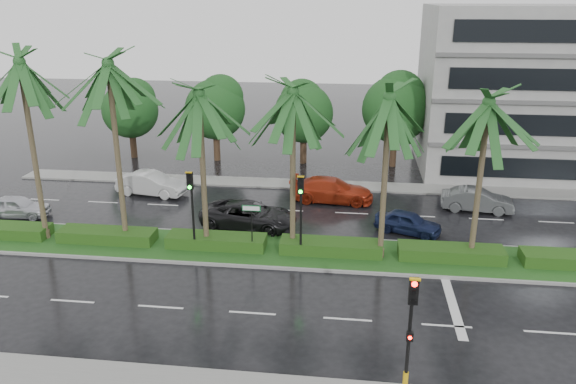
# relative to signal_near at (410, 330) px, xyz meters

# --- Properties ---
(ground) EXTENTS (120.00, 120.00, 0.00)m
(ground) POSITION_rel_signal_near_xyz_m (-6.00, 9.39, -2.50)
(ground) COLOR black
(ground) RESTS_ON ground
(far_sidewalk) EXTENTS (40.00, 2.00, 0.12)m
(far_sidewalk) POSITION_rel_signal_near_xyz_m (-6.00, 21.39, -2.44)
(far_sidewalk) COLOR slate
(far_sidewalk) RESTS_ON ground
(median) EXTENTS (36.00, 4.00, 0.15)m
(median) POSITION_rel_signal_near_xyz_m (-6.00, 10.39, -2.42)
(median) COLOR gray
(median) RESTS_ON ground
(hedge) EXTENTS (35.20, 1.40, 0.60)m
(hedge) POSITION_rel_signal_near_xyz_m (-6.00, 10.39, -2.05)
(hedge) COLOR #1D3F12
(hedge) RESTS_ON median
(lane_markings) EXTENTS (34.00, 13.06, 0.01)m
(lane_markings) POSITION_rel_signal_near_xyz_m (-2.96, 8.96, -2.50)
(lane_markings) COLOR silver
(lane_markings) RESTS_ON ground
(palm_row) EXTENTS (26.30, 4.20, 10.22)m
(palm_row) POSITION_rel_signal_near_xyz_m (-7.26, 10.41, 5.50)
(palm_row) COLOR #473C29
(palm_row) RESTS_ON median
(signal_near) EXTENTS (0.34, 0.45, 4.36)m
(signal_near) POSITION_rel_signal_near_xyz_m (0.00, 0.00, 0.00)
(signal_near) COLOR black
(signal_near) RESTS_ON near_sidewalk
(signal_median_left) EXTENTS (0.34, 0.42, 4.36)m
(signal_median_left) POSITION_rel_signal_near_xyz_m (-10.00, 9.69, 0.49)
(signal_median_left) COLOR black
(signal_median_left) RESTS_ON median
(signal_median_right) EXTENTS (0.34, 0.42, 4.36)m
(signal_median_right) POSITION_rel_signal_near_xyz_m (-4.50, 9.69, 0.49)
(signal_median_right) COLOR black
(signal_median_right) RESTS_ON median
(street_sign) EXTENTS (0.95, 0.09, 2.60)m
(street_sign) POSITION_rel_signal_near_xyz_m (-7.00, 9.87, -0.38)
(street_sign) COLOR black
(street_sign) RESTS_ON median
(bg_trees) EXTENTS (32.68, 5.11, 7.38)m
(bg_trees) POSITION_rel_signal_near_xyz_m (-4.94, 26.98, 1.95)
(bg_trees) COLOR #372419
(bg_trees) RESTS_ON ground
(building) EXTENTS (16.00, 10.00, 12.00)m
(building) POSITION_rel_signal_near_xyz_m (11.00, 27.39, 3.50)
(building) COLOR gray
(building) RESTS_ON ground
(car_silver) EXTENTS (1.84, 3.96, 1.31)m
(car_silver) POSITION_rel_signal_near_xyz_m (-22.00, 13.39, -1.85)
(car_silver) COLOR silver
(car_silver) RESTS_ON ground
(car_white) EXTENTS (2.33, 4.84, 1.53)m
(car_white) POSITION_rel_signal_near_xyz_m (-15.36, 18.23, -1.74)
(car_white) COLOR #BABABA
(car_white) RESTS_ON ground
(car_darkgrey) EXTENTS (3.34, 5.80, 1.52)m
(car_darkgrey) POSITION_rel_signal_near_xyz_m (-7.85, 13.45, -1.74)
(car_darkgrey) COLOR black
(car_darkgrey) RESTS_ON ground
(car_red) EXTENTS (2.44, 5.43, 1.54)m
(car_red) POSITION_rel_signal_near_xyz_m (-3.35, 18.39, -1.73)
(car_red) COLOR #A52912
(car_red) RESTS_ON ground
(car_blue) EXTENTS (2.77, 3.98, 1.26)m
(car_blue) POSITION_rel_signal_near_xyz_m (1.15, 13.78, -1.87)
(car_blue) COLOR #172045
(car_blue) RESTS_ON ground
(car_grey) EXTENTS (2.01, 4.44, 1.42)m
(car_grey) POSITION_rel_signal_near_xyz_m (5.65, 17.76, -1.80)
(car_grey) COLOR #515456
(car_grey) RESTS_ON ground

